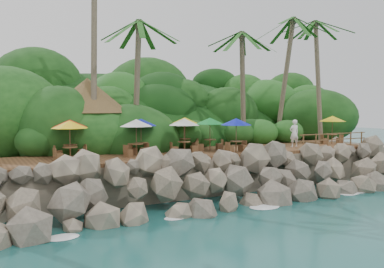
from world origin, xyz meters
TOP-DOWN VIEW (x-y plane):
  - ground at (0.00, 0.00)m, footprint 140.00×140.00m
  - land_base at (0.00, 16.00)m, footprint 32.00×25.20m
  - jungle_hill at (0.00, 23.50)m, footprint 44.80×28.00m
  - seawall at (0.00, 2.00)m, footprint 29.00×4.00m
  - terrace at (0.00, 6.00)m, footprint 26.00×5.00m
  - jungle_foliage at (0.00, 15.00)m, footprint 44.00×16.00m
  - foam_line at (0.00, 0.30)m, footprint 25.20×0.80m
  - palms at (1.07, 8.66)m, footprint 32.83×6.81m
  - palapa at (-5.39, 9.91)m, footprint 5.32×5.32m
  - dining_clusters at (-1.84, 5.95)m, footprint 25.52×5.12m
  - railing at (9.66, 3.65)m, footprint 6.10×0.10m
  - waiter at (7.61, 5.27)m, footprint 0.74×0.54m

SIDE VIEW (x-z plane):
  - ground at x=0.00m, z-range 0.00..0.00m
  - jungle_hill at x=0.00m, z-range -7.70..7.70m
  - jungle_foliage at x=0.00m, z-range -6.00..6.00m
  - foam_line at x=0.00m, z-range 0.00..0.06m
  - land_base at x=0.00m, z-range 0.00..2.10m
  - seawall at x=0.00m, z-range 0.00..2.30m
  - terrace at x=0.00m, z-range 2.10..2.30m
  - railing at x=9.66m, z-range 2.41..3.41m
  - waiter at x=7.61m, z-range 2.30..4.19m
  - dining_clusters at x=-1.84m, z-range 2.99..5.07m
  - palapa at x=-5.39m, z-range 3.49..8.09m
  - palms at x=1.07m, z-range 5.15..19.14m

